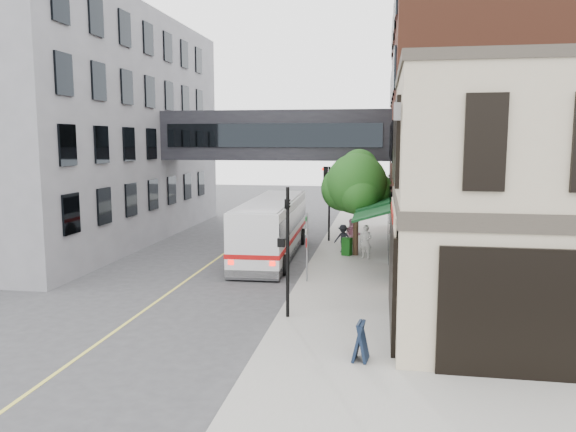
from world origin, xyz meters
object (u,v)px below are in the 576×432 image
(pedestrian_a, at_px, (366,242))
(pedestrian_b, at_px, (353,235))
(bus, at_px, (272,225))
(sandwich_board, at_px, (361,341))
(newspaper_box, at_px, (347,247))
(pedestrian_c, at_px, (343,239))

(pedestrian_a, relative_size, pedestrian_b, 0.95)
(pedestrian_a, bearing_deg, bus, -162.79)
(sandwich_board, bearing_deg, newspaper_box, 102.43)
(pedestrian_c, height_order, sandwich_board, pedestrian_c)
(pedestrian_c, xyz_separation_m, newspaper_box, (0.26, -0.73, -0.30))
(pedestrian_a, relative_size, sandwich_board, 1.58)
(bus, relative_size, pedestrian_a, 6.52)
(bus, distance_m, pedestrian_c, 3.95)
(pedestrian_b, xyz_separation_m, pedestrian_c, (-0.50, -0.22, -0.15))
(bus, xyz_separation_m, pedestrian_a, (5.00, -0.34, -0.68))
(bus, distance_m, pedestrian_a, 5.06)
(bus, xyz_separation_m, pedestrian_b, (4.24, 1.27, -0.63))
(pedestrian_b, height_order, sandwich_board, pedestrian_b)
(pedestrian_c, bearing_deg, bus, -149.45)
(pedestrian_b, distance_m, sandwich_board, 15.35)
(pedestrian_a, height_order, newspaper_box, pedestrian_a)
(pedestrian_a, distance_m, pedestrian_c, 1.88)
(pedestrian_b, height_order, pedestrian_c, pedestrian_b)
(pedestrian_b, bearing_deg, newspaper_box, -108.26)
(sandwich_board, bearing_deg, pedestrian_b, 101.21)
(pedestrian_a, bearing_deg, newspaper_box, 168.30)
(pedestrian_a, xyz_separation_m, sandwich_board, (0.27, -13.71, -0.32))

